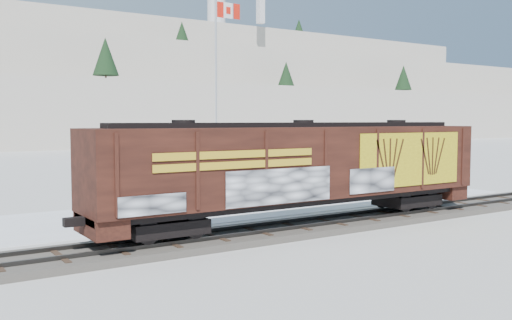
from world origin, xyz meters
TOP-DOWN VIEW (x-y plane):
  - ground at (0.00, 0.00)m, footprint 500.00×500.00m
  - rail_track at (0.00, 0.00)m, footprint 50.00×3.40m
  - parking_strip at (0.00, 7.50)m, footprint 40.00×8.00m
  - hopper_railcar at (0.58, -0.01)m, footprint 19.38×3.06m
  - flagpole at (3.56, 12.95)m, footprint 2.30×0.90m
  - car_silver at (-4.57, 7.15)m, footprint 4.33×2.11m
  - car_white at (3.06, 7.97)m, footprint 5.18×1.87m
  - car_dark at (3.80, 7.02)m, footprint 4.69×2.57m

SIDE VIEW (x-z plane):
  - ground at x=0.00m, z-range 0.00..0.00m
  - parking_strip at x=0.00m, z-range 0.00..0.03m
  - rail_track at x=0.00m, z-range -0.07..0.36m
  - car_dark at x=3.80m, z-range 0.03..1.32m
  - car_silver at x=-4.57m, z-range 0.03..1.45m
  - car_white at x=3.06m, z-range 0.03..1.73m
  - hopper_railcar at x=0.58m, z-range 0.69..5.06m
  - flagpole at x=3.56m, z-range -1.57..11.21m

